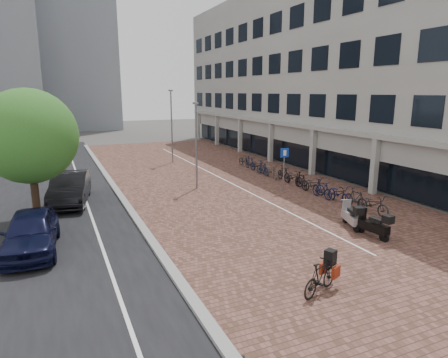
# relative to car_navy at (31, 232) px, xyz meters

# --- Properties ---
(ground) EXTENTS (140.00, 140.00, 0.00)m
(ground) POSITION_rel_car_navy_xyz_m (9.47, -2.70, -0.78)
(ground) COLOR #474442
(ground) RESTS_ON ground
(plaza_brick) EXTENTS (14.50, 42.00, 0.04)m
(plaza_brick) POSITION_rel_car_navy_xyz_m (11.47, 9.30, -0.77)
(plaza_brick) COLOR brown
(plaza_brick) RESTS_ON ground
(street_asphalt) EXTENTS (8.00, 50.00, 0.03)m
(street_asphalt) POSITION_rel_car_navy_xyz_m (0.47, 9.30, -0.78)
(street_asphalt) COLOR black
(street_asphalt) RESTS_ON ground
(curb) EXTENTS (0.35, 42.00, 0.14)m
(curb) POSITION_rel_car_navy_xyz_m (4.37, 9.30, -0.71)
(curb) COLOR gray
(curb) RESTS_ON ground
(lane_line) EXTENTS (0.12, 44.00, 0.00)m
(lane_line) POSITION_rel_car_navy_xyz_m (2.47, 9.30, -0.76)
(lane_line) COLOR white
(lane_line) RESTS_ON street_asphalt
(parking_line) EXTENTS (0.10, 30.00, 0.00)m
(parking_line) POSITION_rel_car_navy_xyz_m (11.67, 9.30, -0.75)
(parking_line) COLOR white
(parking_line) RESTS_ON plaza_brick
(office_building) EXTENTS (8.40, 40.00, 15.00)m
(office_building) POSITION_rel_car_navy_xyz_m (22.43, 13.30, 7.66)
(office_building) COLOR #A5A59F
(office_building) RESTS_ON ground
(car_navy) EXTENTS (2.15, 4.71, 1.57)m
(car_navy) POSITION_rel_car_navy_xyz_m (0.00, 0.00, 0.00)
(car_navy) COLOR black
(car_navy) RESTS_ON ground
(car_dark) EXTENTS (2.61, 5.32, 1.68)m
(car_dark) POSITION_rel_car_navy_xyz_m (1.69, 6.47, 0.06)
(car_dark) COLOR black
(car_dark) RESTS_ON ground
(hero_bike) EXTENTS (1.80, 1.12, 1.23)m
(hero_bike) POSITION_rel_car_navy_xyz_m (8.08, -7.05, -0.24)
(hero_bike) COLOR black
(hero_bike) RESTS_ON ground
(scooter_front) EXTENTS (1.07, 1.80, 1.18)m
(scooter_front) POSITION_rel_car_navy_xyz_m (12.97, -2.86, -0.19)
(scooter_front) COLOR #ACACB1
(scooter_front) RESTS_ON ground
(scooter_mid) EXTENTS (0.70, 1.74, 1.17)m
(scooter_mid) POSITION_rel_car_navy_xyz_m (12.97, -4.16, -0.20)
(scooter_mid) COLOR black
(scooter_mid) RESTS_ON ground
(parking_sign) EXTENTS (0.56, 0.09, 2.67)m
(parking_sign) POSITION_rel_car_navy_xyz_m (13.73, 3.97, 1.03)
(parking_sign) COLOR slate
(parking_sign) RESTS_ON ground
(lamp_near) EXTENTS (0.12, 0.12, 5.29)m
(lamp_near) POSITION_rel_car_navy_xyz_m (9.11, 6.74, 1.86)
(lamp_near) COLOR slate
(lamp_near) RESTS_ON ground
(lamp_far) EXTENTS (0.12, 0.12, 6.05)m
(lamp_far) POSITION_rel_car_navy_xyz_m (10.34, 16.23, 2.24)
(lamp_far) COLOR gray
(lamp_far) RESTS_ON ground
(street_tree) EXTENTS (4.23, 4.23, 6.16)m
(street_tree) POSITION_rel_car_navy_xyz_m (0.21, 3.69, 3.13)
(street_tree) COLOR #382619
(street_tree) RESTS_ON ground
(bike_row) EXTENTS (1.23, 15.81, 1.05)m
(bike_row) POSITION_rel_car_navy_xyz_m (15.14, 5.20, -0.26)
(bike_row) COLOR black
(bike_row) RESTS_ON ground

